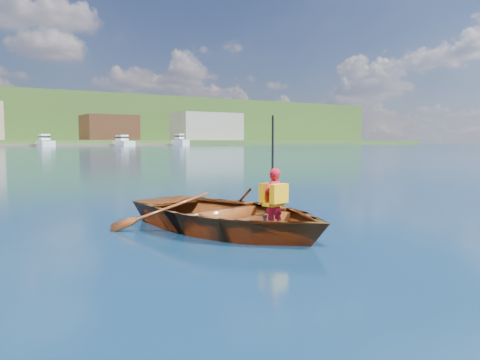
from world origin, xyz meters
The scene contains 3 objects.
ground centered at (0.00, 0.00, 0.00)m, with size 600.00×600.00×0.00m.
rowboat centered at (-0.32, 0.84, 0.28)m, with size 3.79×4.67×0.85m.
child_paddler centered at (0.04, 0.00, 0.62)m, with size 0.41×0.41×1.82m.
Camera 1 is at (-4.23, -5.93, 1.51)m, focal length 35.00 mm.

